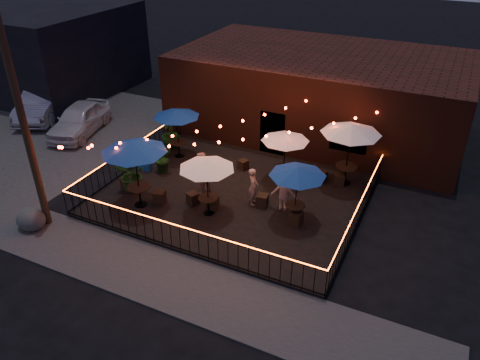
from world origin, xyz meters
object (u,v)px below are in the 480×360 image
at_px(cafe_table_3, 285,138).
at_px(boulder, 31,219).
at_px(utility_pole, 24,124).
at_px(cafe_table_5, 351,130).
at_px(cafe_table_4, 298,172).
at_px(cafe_table_1, 176,114).
at_px(cooler, 144,161).
at_px(cafe_table_0, 134,148).
at_px(cafe_table_2, 207,165).

distance_m(cafe_table_3, boulder, 10.09).
relative_size(utility_pole, boulder, 8.07).
bearing_deg(cafe_table_5, cafe_table_4, -105.42).
bearing_deg(cafe_table_1, cooler, -111.48).
relative_size(cafe_table_1, cafe_table_5, 0.79).
height_order(cafe_table_0, cafe_table_1, cafe_table_0).
relative_size(cooler, boulder, 0.79).
relative_size(cafe_table_2, cooler, 2.91).
bearing_deg(cafe_table_4, cafe_table_3, 119.21).
height_order(cafe_table_3, cooler, cafe_table_3).
xyz_separation_m(utility_pole, cafe_table_3, (6.81, 6.48, -1.86)).
xyz_separation_m(utility_pole, cafe_table_4, (8.24, 3.92, -1.80)).
bearing_deg(cafe_table_1, cafe_table_2, -45.14).
height_order(cafe_table_0, cafe_table_3, cafe_table_0).
xyz_separation_m(utility_pole, cooler, (0.97, 4.74, -3.45)).
bearing_deg(cafe_table_5, cafe_table_3, -158.98).
distance_m(cafe_table_0, cafe_table_4, 5.97).
xyz_separation_m(utility_pole, cafe_table_5, (9.20, 7.40, -1.41)).
distance_m(utility_pole, cooler, 5.94).
distance_m(cafe_table_0, cafe_table_2, 2.75).
relative_size(cafe_table_0, cafe_table_5, 1.08).
relative_size(cafe_table_2, boulder, 2.31).
bearing_deg(boulder, cafe_table_2, 32.36).
height_order(cafe_table_0, cafe_table_5, cafe_table_0).
distance_m(cafe_table_0, cafe_table_3, 6.00).
height_order(cafe_table_0, cooler, cafe_table_0).
distance_m(cafe_table_0, cafe_table_5, 8.40).
relative_size(cafe_table_5, boulder, 2.94).
height_order(cafe_table_4, boulder, cafe_table_4).
bearing_deg(cafe_table_4, cafe_table_0, -164.44).
bearing_deg(cafe_table_2, cafe_table_3, 64.76).
xyz_separation_m(cafe_table_2, cooler, (-4.18, 1.77, -1.67)).
bearing_deg(cafe_table_5, utility_pole, -141.19).
bearing_deg(boulder, cafe_table_3, 44.46).
bearing_deg(cafe_table_3, cafe_table_0, -135.99).
bearing_deg(cafe_table_2, cafe_table_5, 47.60).
xyz_separation_m(cafe_table_3, cooler, (-5.84, -1.74, -1.59)).
height_order(cafe_table_0, cafe_table_4, cafe_table_0).
bearing_deg(cafe_table_2, cooler, 157.04).
bearing_deg(boulder, cafe_table_4, 27.29).
relative_size(cafe_table_0, cooler, 4.01).
relative_size(cafe_table_1, cafe_table_3, 0.89).
height_order(utility_pole, cooler, utility_pole).
bearing_deg(cafe_table_3, cafe_table_1, 179.99).
relative_size(utility_pole, cafe_table_0, 2.53).
bearing_deg(cafe_table_1, cafe_table_0, -78.45).
distance_m(cafe_table_4, boulder, 9.76).
height_order(cafe_table_3, cafe_table_4, cafe_table_4).
height_order(utility_pole, boulder, utility_pole).
bearing_deg(cafe_table_1, utility_pole, -104.32).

